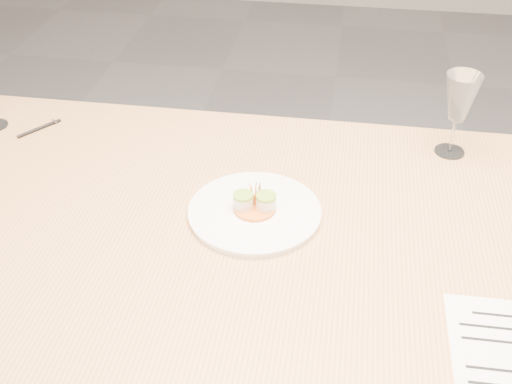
% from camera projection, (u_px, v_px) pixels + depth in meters
% --- Properties ---
extents(dining_table, '(2.40, 1.00, 0.75)m').
position_uv_depth(dining_table, '(301.00, 257.00, 1.43)').
color(dining_table, tan).
rests_on(dining_table, ground).
extents(dinner_plate, '(0.30, 0.30, 0.08)m').
position_uv_depth(dinner_plate, '(255.00, 211.00, 1.43)').
color(dinner_plate, white).
rests_on(dinner_plate, dining_table).
extents(ballpoint_pen, '(0.08, 0.11, 0.01)m').
position_uv_depth(ballpoint_pen, '(39.00, 128.00, 1.74)').
color(ballpoint_pen, black).
rests_on(ballpoint_pen, dining_table).
extents(wine_glass_1, '(0.09, 0.09, 0.22)m').
position_uv_depth(wine_glass_1, '(460.00, 99.00, 1.56)').
color(wine_glass_1, white).
rests_on(wine_glass_1, dining_table).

